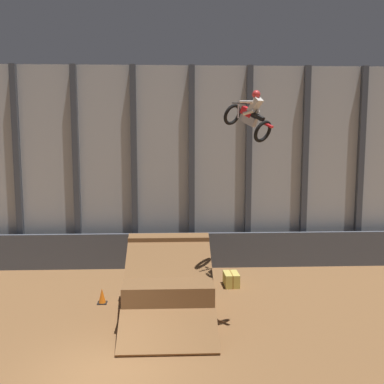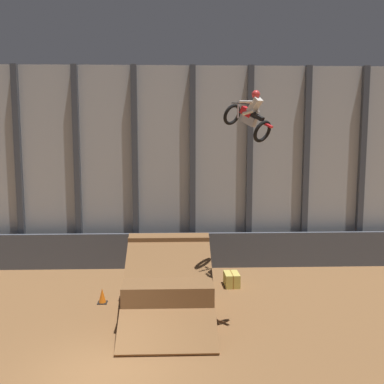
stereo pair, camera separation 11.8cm
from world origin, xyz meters
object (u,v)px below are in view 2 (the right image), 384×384
Objects in this scene: traffic_cone_near_ramp at (102,296)px; hay_bale_trackside at (232,279)px; rider_bike_solo at (249,116)px; dirt_ramp at (169,288)px.

hay_bale_trackside is at bearing 19.00° from traffic_cone_near_ramp.
hay_bale_trackside is (-0.01, 3.93, -6.67)m from rider_bike_solo.
rider_bike_solo is at bearing -23.04° from dirt_ramp.
traffic_cone_near_ramp is 0.63× the size of hay_bale_trackside.
rider_bike_solo is 3.02× the size of traffic_cone_near_ramp.
traffic_cone_near_ramp is (-5.17, 2.15, -6.67)m from rider_bike_solo.
rider_bike_solo reaches higher than hay_bale_trackside.
rider_bike_solo is 8.71m from traffic_cone_near_ramp.
rider_bike_solo is 1.90× the size of hay_bale_trackside.
traffic_cone_near_ramp reaches higher than hay_bale_trackside.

